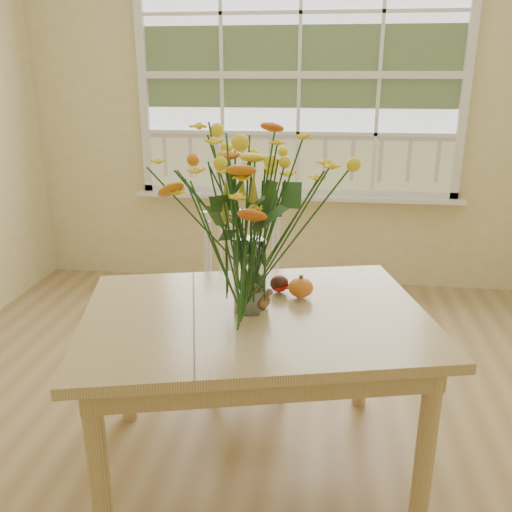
# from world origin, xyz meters

# --- Properties ---
(floor) EXTENTS (4.00, 4.50, 0.01)m
(floor) POSITION_xyz_m (0.00, 0.00, -0.01)
(floor) COLOR #A17D4E
(floor) RESTS_ON ground
(wall_back) EXTENTS (4.00, 0.02, 2.70)m
(wall_back) POSITION_xyz_m (0.00, 2.25, 1.35)
(wall_back) COLOR beige
(wall_back) RESTS_ON floor
(window) EXTENTS (2.42, 0.12, 1.74)m
(window) POSITION_xyz_m (0.00, 2.21, 1.53)
(window) COLOR silver
(window) RESTS_ON wall_back
(dining_table) EXTENTS (1.48, 1.21, 0.70)m
(dining_table) POSITION_xyz_m (-0.04, 0.10, 0.61)
(dining_table) COLOR tan
(dining_table) RESTS_ON floor
(windsor_chair) EXTENTS (0.49, 0.48, 0.88)m
(windsor_chair) POSITION_xyz_m (-0.19, 0.79, 0.50)
(windsor_chair) COLOR white
(windsor_chair) RESTS_ON floor
(flower_vase) EXTENTS (0.58, 0.58, 0.70)m
(flower_vase) POSITION_xyz_m (-0.06, 0.12, 1.11)
(flower_vase) COLOR white
(flower_vase) RESTS_ON dining_table
(pumpkin) EXTENTS (0.10, 0.10, 0.08)m
(pumpkin) POSITION_xyz_m (0.13, 0.27, 0.74)
(pumpkin) COLOR #D25F18
(pumpkin) RESTS_ON dining_table
(turkey_figurine) EXTENTS (0.11, 0.10, 0.11)m
(turkey_figurine) POSITION_xyz_m (-0.02, 0.11, 0.74)
(turkey_figurine) COLOR #CCB78C
(turkey_figurine) RESTS_ON dining_table
(dark_gourd) EXTENTS (0.12, 0.08, 0.07)m
(dark_gourd) POSITION_xyz_m (0.03, 0.31, 0.73)
(dark_gourd) COLOR #38160F
(dark_gourd) RESTS_ON dining_table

